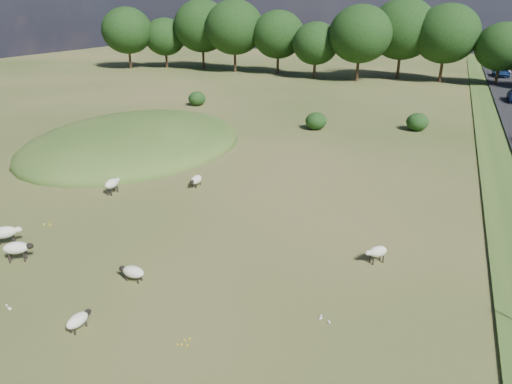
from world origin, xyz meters
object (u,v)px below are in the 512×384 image
at_px(sheep_3, 196,180).
at_px(sheep_5, 78,320).
at_px(sheep_4, 133,272).
at_px(sheep_6, 377,252).
at_px(sheep_1, 112,184).
at_px(sheep_0, 5,232).
at_px(sheep_2, 17,248).
at_px(car_1, 501,72).

distance_m(sheep_3, sheep_5, 13.74).
relative_size(sheep_4, sheep_6, 1.14).
height_order(sheep_1, sheep_5, sheep_1).
distance_m(sheep_0, sheep_5, 8.16).
relative_size(sheep_1, sheep_3, 1.05).
xyz_separation_m(sheep_2, sheep_3, (2.71, 10.84, -0.20)).
distance_m(sheep_2, sheep_5, 6.27).
bearing_deg(car_1, sheep_3, -109.33).
xyz_separation_m(sheep_0, sheep_4, (7.28, -0.21, -0.24)).
bearing_deg(sheep_2, sheep_5, -57.02).
distance_m(sheep_0, sheep_4, 7.29).
relative_size(sheep_2, sheep_5, 1.20).
bearing_deg(sheep_2, car_1, 38.68).
distance_m(sheep_0, sheep_1, 7.07).
bearing_deg(sheep_1, sheep_3, -55.67).
relative_size(sheep_3, sheep_6, 1.21).
bearing_deg(sheep_0, sheep_5, -67.92).
bearing_deg(sheep_3, sheep_1, -55.92).
bearing_deg(sheep_4, car_1, -105.68).
bearing_deg(car_1, sheep_6, -98.02).
height_order(sheep_0, sheep_3, sheep_0).
height_order(sheep_0, sheep_1, sheep_0).
relative_size(sheep_3, car_1, 0.25).
height_order(sheep_3, car_1, car_1).
bearing_deg(sheep_2, sheep_3, 43.19).
distance_m(sheep_0, sheep_3, 10.91).
bearing_deg(sheep_1, car_1, -23.60).
bearing_deg(sheep_4, sheep_1, -47.81).
bearing_deg(sheep_0, car_1, 26.89).
distance_m(sheep_4, car_1, 71.85).
bearing_deg(sheep_2, sheep_0, 120.54).
xyz_separation_m(sheep_4, sheep_5, (0.13, -3.22, -0.04)).
distance_m(sheep_1, sheep_2, 8.02).
bearing_deg(sheep_1, sheep_5, -148.15).
xyz_separation_m(sheep_3, sheep_4, (2.88, -10.19, -0.02)).
height_order(sheep_2, sheep_6, sheep_2).
xyz_separation_m(sheep_0, car_1, (25.23, 69.36, 0.28)).
height_order(sheep_5, sheep_6, sheep_6).
distance_m(sheep_4, sheep_6, 10.32).
relative_size(sheep_0, sheep_2, 0.96).
xyz_separation_m(sheep_3, car_1, (20.83, 59.38, 0.50)).
bearing_deg(sheep_1, sheep_2, -172.62).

